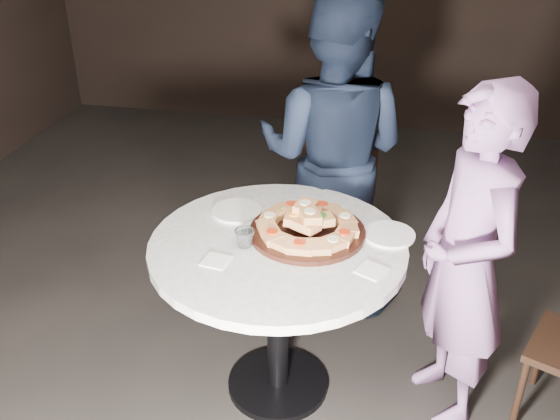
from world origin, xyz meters
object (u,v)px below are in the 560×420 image
at_px(diner_teal, 466,264).
at_px(diner_navy, 332,154).
at_px(table, 278,272).
at_px(serving_board, 307,232).
at_px(focaccia_pile, 308,223).
at_px(chair_far, 341,171).
at_px(water_glass, 245,238).

bearing_deg(diner_teal, diner_navy, -163.33).
distance_m(table, diner_navy, 0.87).
xyz_separation_m(serving_board, focaccia_pile, (0.00, 0.00, 0.04)).
bearing_deg(diner_navy, chair_far, -82.28).
distance_m(focaccia_pile, diner_teal, 0.68).
bearing_deg(table, diner_navy, 81.76).
bearing_deg(table, serving_board, 39.57).
xyz_separation_m(water_glass, diner_teal, (0.91, 0.12, -0.08)).
bearing_deg(water_glass, table, 24.02).
relative_size(water_glass, chair_far, 0.09).
distance_m(water_glass, diner_navy, 0.93).
relative_size(diner_navy, diner_teal, 1.12).
bearing_deg(diner_teal, focaccia_pile, -116.32).
xyz_separation_m(focaccia_pile, chair_far, (0.01, 1.23, -0.33)).
height_order(water_glass, diner_teal, diner_teal).
relative_size(serving_board, diner_navy, 0.29).
relative_size(table, serving_board, 2.88).
bearing_deg(table, chair_far, 84.63).
distance_m(table, water_glass, 0.24).
height_order(serving_board, diner_teal, diner_teal).
relative_size(chair_far, diner_teal, 0.61).
bearing_deg(water_glass, diner_teal, 7.27).
relative_size(focaccia_pile, water_glass, 5.37).
distance_m(serving_board, chair_far, 1.26).
relative_size(table, focaccia_pile, 3.20).
xyz_separation_m(focaccia_pile, water_glass, (-0.24, -0.15, -0.02)).
relative_size(water_glass, diner_navy, 0.05).
height_order(focaccia_pile, diner_teal, diner_teal).
height_order(chair_far, diner_navy, diner_navy).
height_order(table, water_glass, water_glass).
xyz_separation_m(serving_board, chair_far, (0.01, 1.23, -0.28)).
relative_size(serving_board, chair_far, 0.53).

